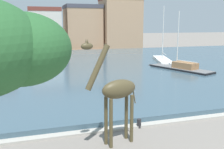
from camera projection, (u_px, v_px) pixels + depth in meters
name	position (u px, v px, depth m)	size (l,w,h in m)	color
harbor_water	(85.00, 66.00, 34.32)	(80.94, 40.85, 0.40)	#3D5666
quay_edge_coping	(159.00, 123.00, 14.98)	(80.94, 0.50, 0.12)	#ADA89E
giraffe_statue	(116.00, 91.00, 12.07)	(2.84, 1.21, 5.05)	#4C4228
sailboat_white	(162.00, 61.00, 37.96)	(4.59, 9.63, 8.15)	white
sailboat_grey	(27.00, 54.00, 45.12)	(3.77, 8.61, 6.38)	#939399
sailboat_black	(177.00, 69.00, 30.94)	(4.85, 9.18, 7.10)	black
mooring_bollard	(139.00, 123.00, 14.42)	(0.24, 0.24, 0.50)	#232326
townhouse_narrow_midrow	(45.00, 30.00, 53.92)	(6.48, 5.35, 8.97)	beige
townhouse_tall_gabled	(83.00, 27.00, 58.66)	(7.81, 7.79, 9.76)	tan
townhouse_corner_house	(120.00, 23.00, 59.34)	(8.50, 7.30, 11.61)	tan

